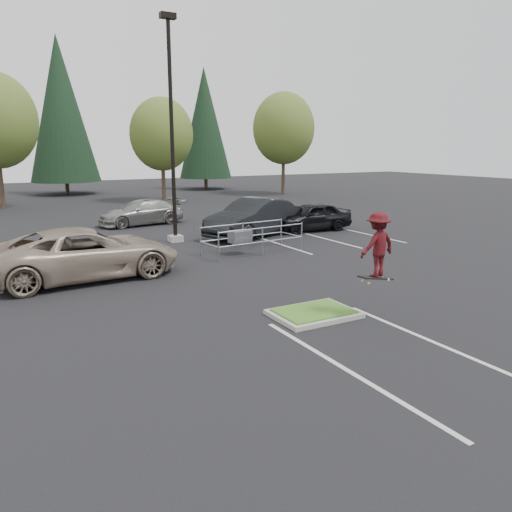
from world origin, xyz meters
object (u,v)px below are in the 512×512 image
conif_b (61,109)px  car_r_black (311,217)px  decid_c (161,137)px  car_far_silver (142,212)px  skateboarder (378,245)px  car_r_charc (254,218)px  conif_c (205,123)px  decid_d (283,131)px  light_pole (172,144)px  cart_corral (243,236)px  car_l_tan (86,253)px

conif_b → car_r_black: conif_b is taller
decid_c → car_far_silver: (-5.32, -11.83, -4.53)m
skateboarder → car_r_charc: skateboarder is taller
conif_c → car_far_silver: (-13.33, -21.50, -6.13)m
decid_c → decid_d: bearing=2.4°
decid_c → car_far_silver: bearing=-114.2°
light_pole → skateboarder: size_ratio=5.60×
skateboarder → car_r_black: size_ratio=0.40×
decid_c → car_r_charc: decid_c is taller
decid_d → cart_corral: decid_d is taller
conif_b → car_r_black: (8.00, -29.00, -7.09)m
decid_d → cart_corral: 27.97m
decid_d → conif_c: conif_c is taller
cart_corral → car_l_tan: (-6.52, -0.95, 0.11)m
conif_b → light_pole: bearing=-89.0°
conif_c → car_r_charc: (-9.50, -28.00, -5.90)m
light_pole → car_l_tan: size_ratio=1.61×
conif_c → car_far_silver: bearing=-121.8°
conif_c → cart_corral: size_ratio=2.85×
decid_d → car_r_black: size_ratio=2.11×
light_pole → conif_c: bearing=63.9°
conif_b → car_r_charc: 30.15m
light_pole → decid_d: (17.49, 18.33, 1.35)m
skateboarder → car_far_silver: bearing=-93.2°
car_far_silver → cart_corral: bearing=-0.3°
decid_d → car_far_silver: (-17.32, -12.33, -5.19)m
car_r_charc → cart_corral: bearing=-58.0°
decid_c → conif_c: (8.01, 9.67, 1.59)m
skateboarder → car_r_black: 14.28m
light_pole → decid_d: light_pole is taller
car_l_tan → cart_corral: bearing=-85.5°
light_pole → skateboarder: bearing=-86.9°
cart_corral → decid_c: bearing=74.0°
conif_b → car_far_silver: size_ratio=2.92×
car_r_black → car_far_silver: car_r_black is taller
cart_corral → skateboarder: (-0.82, -8.95, 1.23)m
conif_c → car_far_silver: conif_c is taller
car_r_black → decid_c: bearing=-171.0°
decid_d → car_far_silver: size_ratio=1.90×
skateboarder → car_far_silver: skateboarder is taller
conif_c → car_l_tan: bearing=-119.6°
decid_c → cart_corral: 22.69m
light_pole → car_r_charc: bearing=-7.1°
cart_corral → car_r_charc: (2.48, 3.55, 0.19)m
cart_corral → car_far_silver: 10.14m
conif_b → car_far_silver: bearing=-88.3°
light_pole → car_l_tan: (-5.00, -5.00, -3.69)m
car_far_silver → car_r_black: bearing=40.4°
decid_c → car_l_tan: (-10.49, -22.83, -4.38)m
conif_b → car_far_silver: (0.67, -22.50, -7.13)m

